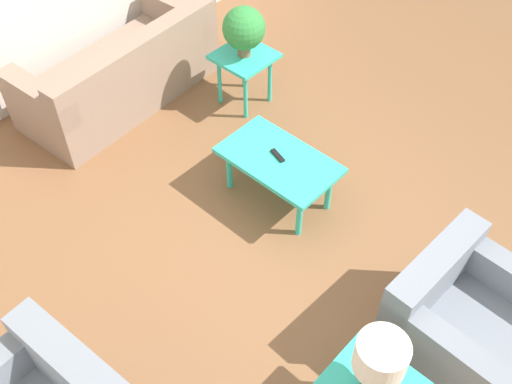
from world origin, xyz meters
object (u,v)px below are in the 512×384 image
Objects in this scene: side_table_plant at (244,63)px; table_lamp at (380,360)px; sofa at (122,74)px; potted_plant at (244,29)px; coffee_table at (279,163)px; armchair at (461,321)px.

table_lamp is (-2.78, 1.88, 0.41)m from side_table_plant.
sofa is 1.31m from potted_plant.
table_lamp is at bearing 145.92° from potted_plant.
sofa is 2.01m from coffee_table.
potted_plant is (-0.00, 0.00, 0.37)m from side_table_plant.
table_lamp is at bearing 145.92° from side_table_plant.
coffee_table is 1.40m from potted_plant.
side_table_plant is (1.10, -0.76, 0.06)m from coffee_table.
sofa is at bearing 40.90° from side_table_plant.
sofa is 4.29× the size of table_lamp.
side_table_plant is at bearing 73.65° from armchair.
sofa is at bearing 89.33° from armchair.
coffee_table is 1.34m from side_table_plant.
sofa is at bearing -16.53° from table_lamp.
table_lamp reaches higher than coffee_table.
side_table_plant is 0.37m from potted_plant.
side_table_plant is 1.16× the size of table_lamp.
potted_plant is at bearing 73.65° from armchair.
potted_plant reaches higher than coffee_table.
side_table_plant is 1.14× the size of potted_plant.
armchair is at bearing 161.34° from potted_plant.
sofa is 4.21× the size of potted_plant.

